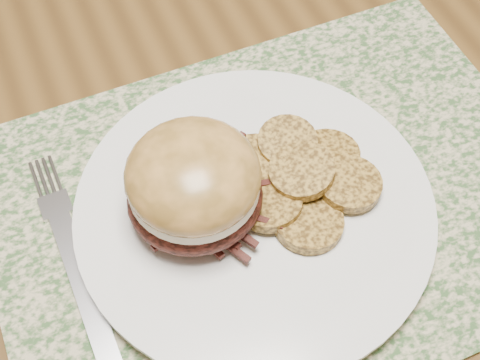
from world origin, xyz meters
name	(u,v)px	position (x,y,z in m)	size (l,w,h in m)	color
placemat	(279,203)	(0.24, -0.06, 0.75)	(0.45, 0.33, 0.00)	#37592D
dinner_plate	(254,210)	(0.22, -0.06, 0.76)	(0.26, 0.26, 0.02)	white
pork_sandwich	(194,185)	(0.18, -0.05, 0.81)	(0.11, 0.11, 0.08)	black
roasted_potatoes	(297,178)	(0.26, -0.06, 0.78)	(0.13, 0.13, 0.03)	#A67C31
fork	(74,258)	(0.08, -0.04, 0.76)	(0.02, 0.20, 0.00)	silver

